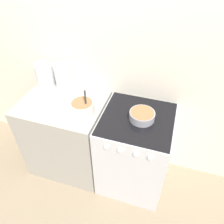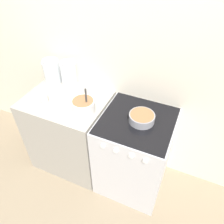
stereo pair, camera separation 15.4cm
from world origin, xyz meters
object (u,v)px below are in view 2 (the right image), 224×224
(storage_jar_middle, at_px, (69,76))
(baking_pan, at_px, (142,118))
(mixing_bowl, at_px, (83,106))
(stove, at_px, (134,153))
(tin_can, at_px, (44,99))
(storage_jar_left, at_px, (52,73))

(storage_jar_middle, bearing_deg, baking_pan, -14.15)
(baking_pan, distance_m, storage_jar_middle, 0.87)
(storage_jar_middle, bearing_deg, mixing_bowl, -42.45)
(stove, bearing_deg, tin_can, -171.92)
(storage_jar_middle, distance_m, tin_can, 0.35)
(stove, bearing_deg, baking_pan, -2.70)
(tin_can, bearing_deg, storage_jar_middle, 78.41)
(stove, distance_m, storage_jar_left, 1.17)
(stove, height_order, mixing_bowl, mixing_bowl)
(mixing_bowl, bearing_deg, stove, 11.32)
(storage_jar_middle, relative_size, tin_can, 3.04)
(storage_jar_left, bearing_deg, stove, -11.74)
(baking_pan, height_order, storage_jar_left, storage_jar_left)
(tin_can, bearing_deg, baking_pan, 7.68)
(storage_jar_left, xyz_separation_m, storage_jar_middle, (0.20, -0.00, 0.01))
(stove, height_order, storage_jar_left, storage_jar_left)
(mixing_bowl, bearing_deg, tin_can, -175.80)
(storage_jar_middle, xyz_separation_m, tin_can, (-0.07, -0.33, -0.07))
(tin_can, bearing_deg, storage_jar_left, 112.20)
(stove, bearing_deg, mixing_bowl, -168.68)
(baking_pan, height_order, tin_can, tin_can)
(storage_jar_left, xyz_separation_m, tin_can, (0.14, -0.33, -0.06))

